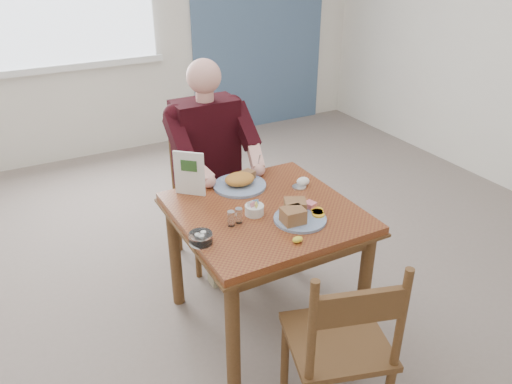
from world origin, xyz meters
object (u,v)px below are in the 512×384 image
table (265,227)px  chair_near (341,346)px  diner (211,152)px  near_plate (298,214)px  chair_far (207,193)px  far_plate (240,182)px

table → chair_near: 0.79m
diner → near_plate: bearing=-84.3°
chair_far → far_plate: 0.58m
far_plate → chair_near: bearing=-93.4°
diner → near_plate: diner is taller
chair_far → chair_near: (-0.06, -1.57, 0.00)m
near_plate → far_plate: size_ratio=0.84×
table → chair_near: (-0.06, -0.77, -0.16)m
chair_near → far_plate: bearing=86.6°
chair_near → chair_far: bearing=87.8°
table → near_plate: 0.24m
near_plate → far_plate: near_plate is taller
near_plate → chair_near: bearing=-104.1°
diner → far_plate: size_ratio=3.66×
far_plate → chair_far: bearing=90.2°
table → far_plate: bearing=89.6°
table → near_plate: bearing=-63.3°
chair_near → near_plate: 0.68m
table → near_plate: (0.09, -0.17, 0.14)m
table → chair_far: size_ratio=0.97×
diner → chair_near: bearing=-92.4°
chair_far → near_plate: chair_far is taller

